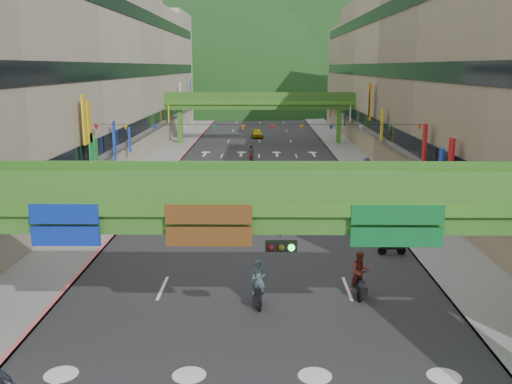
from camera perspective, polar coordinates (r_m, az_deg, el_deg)
name	(u,v)px	position (r m, az deg, el deg)	size (l,w,h in m)	color
road_slab	(259,161)	(64.91, 0.28, 3.08)	(18.00, 140.00, 0.02)	#28282B
sidewalk_left	(162,161)	(65.88, -9.34, 3.11)	(4.00, 140.00, 0.15)	gray
sidewalk_right	(356,161)	(65.77, 9.93, 3.07)	(4.00, 140.00, 0.15)	gray
curb_left	(179,161)	(65.58, -7.70, 3.13)	(0.20, 140.00, 0.18)	#CC5959
curb_right	(339,161)	(65.49, 8.28, 3.10)	(0.20, 140.00, 0.18)	gray
building_row_left	(88,77)	(66.89, -16.46, 10.99)	(12.80, 95.00, 19.00)	#9E937F
building_row_right	(431,77)	(66.70, 17.09, 10.95)	(12.80, 95.00, 19.00)	gray
overpass_near	(279,222)	(20.16, 2.29, -3.00)	(28.00, 12.27, 7.10)	#4C9E2D
overpass_far	(259,105)	(79.22, 0.35, 8.70)	(28.00, 2.20, 7.10)	#4C9E2D
hill_left	(211,102)	(175.04, -4.50, 8.94)	(168.00, 140.00, 112.00)	#1C4419
hill_right	(335,99)	(195.90, 7.91, 9.23)	(208.00, 176.00, 128.00)	#1C4419
bunting_string	(258,128)	(44.29, 0.16, 6.46)	(26.00, 0.36, 0.47)	black
scooter_rider_near	(258,285)	(25.83, 0.25, -9.24)	(0.71, 1.60, 2.17)	black
scooter_rider_mid	(360,274)	(27.14, 10.38, -8.07)	(1.01, 1.60, 2.22)	black
scooter_rider_far	(251,153)	(65.20, -0.50, 3.96)	(0.79, 1.60, 1.91)	maroon
parked_scooter_row	(377,225)	(37.77, 12.00, -3.27)	(1.60, 9.35, 1.08)	black
car_silver	(198,182)	(50.35, -5.79, 1.00)	(1.35, 3.88, 1.28)	gray
car_yellow	(257,133)	(86.91, 0.11, 5.91)	(1.61, 4.00, 1.36)	gold
pedestrian_red	(378,189)	(47.41, 12.10, 0.29)	(0.79, 0.62, 1.63)	#B33C1B
pedestrian_dark	(417,196)	(45.26, 15.78, -0.37)	(1.06, 0.44, 1.81)	#212228
pedestrian_blue	(366,169)	(55.81, 10.98, 2.28)	(0.88, 0.57, 1.90)	#323851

